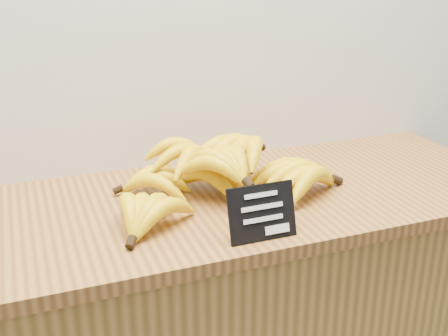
% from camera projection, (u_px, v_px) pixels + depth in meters
% --- Properties ---
extents(counter_top, '(1.48, 0.54, 0.03)m').
position_uv_depth(counter_top, '(216.00, 203.00, 1.29)').
color(counter_top, olive).
rests_on(counter_top, counter).
extents(chalkboard_sign, '(0.14, 0.04, 0.11)m').
position_uv_depth(chalkboard_sign, '(262.00, 213.00, 1.09)').
color(chalkboard_sign, black).
rests_on(chalkboard_sign, counter_top).
extents(banana_pile, '(0.60, 0.36, 0.12)m').
position_uv_depth(banana_pile, '(218.00, 173.00, 1.28)').
color(banana_pile, yellow).
rests_on(banana_pile, counter_top).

